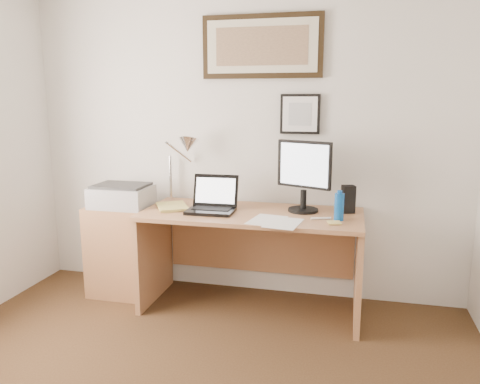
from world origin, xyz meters
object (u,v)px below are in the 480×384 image
(laptop, at_px, (212,203))
(water_bottle, at_px, (339,207))
(book, at_px, (158,208))
(side_cabinet, at_px, (123,249))
(desk, at_px, (254,240))
(printer, at_px, (122,196))
(lcd_monitor, at_px, (304,173))

(laptop, bearing_deg, water_bottle, -2.95)
(book, bearing_deg, water_bottle, -0.60)
(side_cabinet, xyz_separation_m, desk, (1.07, 0.04, 0.15))
(water_bottle, bearing_deg, side_cabinet, 175.61)
(side_cabinet, xyz_separation_m, water_bottle, (1.70, -0.13, 0.48))
(book, distance_m, printer, 0.35)
(desk, height_order, lcd_monitor, lcd_monitor)
(laptop, relative_size, printer, 0.78)
(printer, bearing_deg, desk, 3.62)
(book, xyz_separation_m, desk, (0.70, 0.15, -0.25))
(desk, bearing_deg, water_bottle, -14.77)
(water_bottle, xyz_separation_m, lcd_monitor, (-0.26, 0.19, 0.20))
(laptop, xyz_separation_m, printer, (-0.76, 0.05, 0.01))
(side_cabinet, bearing_deg, book, -17.65)
(book, bearing_deg, desk, 12.15)
(laptop, distance_m, lcd_monitor, 0.70)
(water_bottle, height_order, laptop, laptop)
(side_cabinet, relative_size, laptop, 2.12)
(water_bottle, height_order, desk, water_bottle)
(side_cabinet, relative_size, printer, 1.66)
(desk, bearing_deg, lcd_monitor, 3.74)
(laptop, relative_size, lcd_monitor, 0.66)
(water_bottle, distance_m, laptop, 0.92)
(book, relative_size, printer, 0.67)
(desk, distance_m, laptop, 0.43)
(water_bottle, relative_size, laptop, 0.54)
(water_bottle, bearing_deg, printer, 176.59)
(side_cabinet, bearing_deg, lcd_monitor, 2.36)
(lcd_monitor, bearing_deg, desk, -176.26)
(water_bottle, xyz_separation_m, book, (-1.33, 0.01, -0.08))
(side_cabinet, height_order, water_bottle, water_bottle)
(lcd_monitor, height_order, printer, lcd_monitor)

